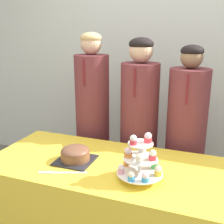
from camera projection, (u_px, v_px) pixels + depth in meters
name	position (u px, v px, depth m)	size (l,w,h in m)	color
wall_back	(159.00, 51.00, 2.88)	(9.00, 0.06, 2.70)	silver
table	(113.00, 211.00, 1.94)	(1.68, 0.74, 0.71)	yellow
round_cake	(75.00, 154.00, 1.87)	(0.24, 0.24, 0.11)	#232328
cake_knife	(54.00, 173.00, 1.73)	(0.29, 0.13, 0.01)	silver
cupcake_stand	(141.00, 161.00, 1.62)	(0.27, 0.27, 0.29)	silver
student_0	(93.00, 126.00, 2.52)	(0.30, 0.30, 1.54)	brown
student_1	(139.00, 133.00, 2.39)	(0.31, 0.32, 1.51)	brown
student_2	(185.00, 143.00, 2.26)	(0.31, 0.32, 1.46)	brown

